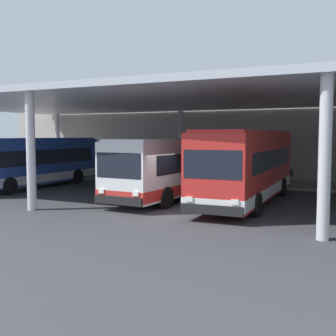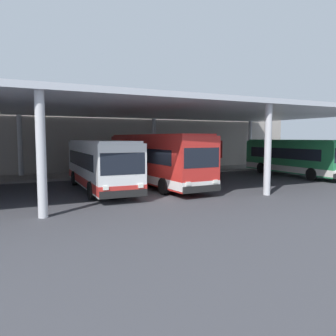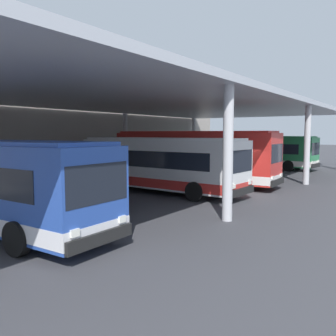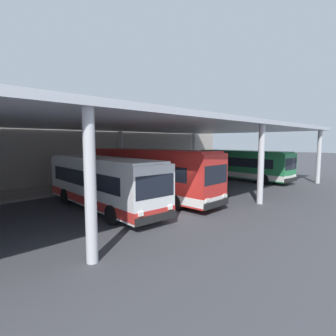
% 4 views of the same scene
% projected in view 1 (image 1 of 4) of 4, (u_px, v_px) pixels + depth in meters
% --- Properties ---
extents(ground_plane, '(200.00, 200.00, 0.00)m').
position_uv_depth(ground_plane, '(180.00, 212.00, 18.46)').
color(ground_plane, '#3D3D42').
extents(platform_kerb, '(42.00, 4.50, 0.18)m').
position_uv_depth(platform_kerb, '(251.00, 183.00, 28.95)').
color(platform_kerb, gray).
rests_on(platform_kerb, ground).
extents(station_building_facade, '(48.00, 1.60, 6.58)m').
position_uv_depth(station_building_facade, '(263.00, 136.00, 31.61)').
color(station_building_facade, '#ADA399').
rests_on(station_building_facade, ground).
extents(canopy_shelter, '(40.00, 17.00, 5.55)m').
position_uv_depth(canopy_shelter, '(222.00, 99.00, 22.96)').
color(canopy_shelter, silver).
rests_on(canopy_shelter, ground).
extents(bus_nearest_bay, '(2.79, 10.55, 3.17)m').
position_uv_depth(bus_nearest_bay, '(34.00, 162.00, 27.02)').
color(bus_nearest_bay, '#284CA8').
rests_on(bus_nearest_bay, ground).
extents(bus_second_bay, '(3.07, 10.64, 3.17)m').
position_uv_depth(bus_second_bay, '(175.00, 167.00, 22.57)').
color(bus_second_bay, white).
rests_on(bus_second_bay, ground).
extents(bus_middle_bay, '(2.99, 11.41, 3.57)m').
position_uv_depth(bus_middle_bay, '(248.00, 166.00, 20.87)').
color(bus_middle_bay, red).
rests_on(bus_middle_bay, ground).
extents(bench_waiting, '(1.80, 0.45, 0.92)m').
position_uv_depth(bench_waiting, '(279.00, 175.00, 28.16)').
color(bench_waiting, '#383D47').
rests_on(bench_waiting, platform_kerb).
extents(trash_bin, '(0.52, 0.52, 0.98)m').
position_uv_depth(trash_bin, '(236.00, 173.00, 29.76)').
color(trash_bin, '#33383D').
rests_on(trash_bin, platform_kerb).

